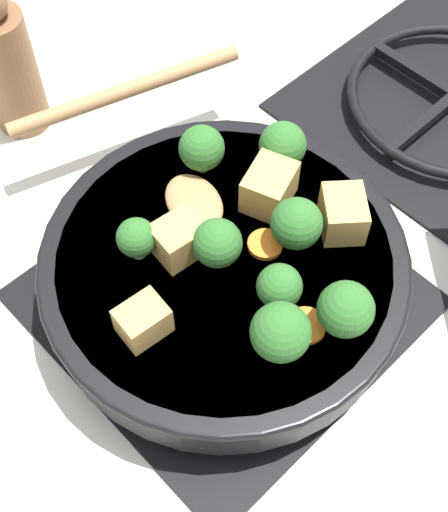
# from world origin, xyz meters

# --- Properties ---
(ground_plane) EXTENTS (2.40, 2.40, 0.00)m
(ground_plane) POSITION_xyz_m (0.00, 0.00, 0.00)
(ground_plane) COLOR silver
(front_burner_grate) EXTENTS (0.31, 0.31, 0.03)m
(front_burner_grate) POSITION_xyz_m (0.00, 0.00, 0.01)
(front_burner_grate) COLOR black
(front_burner_grate) RESTS_ON ground_plane
(skillet_pan) EXTENTS (0.38, 0.40, 0.05)m
(skillet_pan) POSITION_xyz_m (0.00, 0.00, 0.05)
(skillet_pan) COLOR black
(skillet_pan) RESTS_ON front_burner_grate
(wooden_spoon) EXTENTS (0.23, 0.24, 0.02)m
(wooden_spoon) POSITION_xyz_m (-0.14, 0.04, 0.08)
(wooden_spoon) COLOR #A87A4C
(wooden_spoon) RESTS_ON skillet_pan
(tofu_cube_center_large) EXTENTS (0.03, 0.04, 0.03)m
(tofu_cube_center_large) POSITION_xyz_m (0.01, -0.10, 0.09)
(tofu_cube_center_large) COLOR tan
(tofu_cube_center_large) RESTS_ON skillet_pan
(tofu_cube_near_handle) EXTENTS (0.05, 0.06, 0.04)m
(tofu_cube_near_handle) POSITION_xyz_m (-0.02, 0.07, 0.09)
(tofu_cube_near_handle) COLOR tan
(tofu_cube_near_handle) RESTS_ON skillet_pan
(tofu_cube_east_chunk) EXTENTS (0.04, 0.05, 0.04)m
(tofu_cube_east_chunk) POSITION_xyz_m (-0.03, -0.02, 0.09)
(tofu_cube_east_chunk) COLOR tan
(tofu_cube_east_chunk) RESTS_ON skillet_pan
(tofu_cube_west_chunk) EXTENTS (0.06, 0.06, 0.04)m
(tofu_cube_west_chunk) POSITION_xyz_m (0.05, 0.10, 0.09)
(tofu_cube_west_chunk) COLOR tan
(tofu_cube_west_chunk) RESTS_ON skillet_pan
(broccoli_floret_near_spoon) EXTENTS (0.05, 0.05, 0.05)m
(broccoli_floret_near_spoon) POSITION_xyz_m (0.03, 0.05, 0.10)
(broccoli_floret_near_spoon) COLOR #709956
(broccoli_floret_near_spoon) RESTS_ON skillet_pan
(broccoli_floret_center_top) EXTENTS (0.05, 0.05, 0.05)m
(broccoli_floret_center_top) POSITION_xyz_m (0.09, -0.03, 0.11)
(broccoli_floret_center_top) COLOR #709956
(broccoli_floret_center_top) RESTS_ON skillet_pan
(broccoli_floret_east_rim) EXTENTS (0.04, 0.04, 0.05)m
(broccoli_floret_east_rim) POSITION_xyz_m (-0.04, 0.11, 0.10)
(broccoli_floret_east_rim) COLOR #709956
(broccoli_floret_east_rim) RESTS_ON skillet_pan
(broccoli_floret_west_rim) EXTENTS (0.05, 0.05, 0.05)m
(broccoli_floret_west_rim) POSITION_xyz_m (0.12, 0.02, 0.10)
(broccoli_floret_west_rim) COLOR #709956
(broccoli_floret_west_rim) RESTS_ON skillet_pan
(broccoli_floret_north_edge) EXTENTS (0.04, 0.04, 0.05)m
(broccoli_floret_north_edge) POSITION_xyz_m (-0.09, 0.05, 0.10)
(broccoli_floret_north_edge) COLOR #709956
(broccoli_floret_north_edge) RESTS_ON skillet_pan
(broccoli_floret_south_cluster) EXTENTS (0.04, 0.04, 0.05)m
(broccoli_floret_south_cluster) POSITION_xyz_m (0.06, -0.00, 0.10)
(broccoli_floret_south_cluster) COLOR #709956
(broccoli_floret_south_cluster) RESTS_ON skillet_pan
(broccoli_floret_mid_floret) EXTENTS (0.04, 0.04, 0.05)m
(broccoli_floret_mid_floret) POSITION_xyz_m (0.00, -0.01, 0.10)
(broccoli_floret_mid_floret) COLOR #709956
(broccoli_floret_mid_floret) RESTS_ON skillet_pan
(broccoli_floret_small_inner) EXTENTS (0.03, 0.03, 0.04)m
(broccoli_floret_small_inner) POSITION_xyz_m (-0.05, -0.05, 0.10)
(broccoli_floret_small_inner) COLOR #709956
(broccoli_floret_small_inner) RESTS_ON skillet_pan
(carrot_slice_orange_thin) EXTENTS (0.03, 0.03, 0.01)m
(carrot_slice_orange_thin) POSITION_xyz_m (0.02, 0.03, 0.08)
(carrot_slice_orange_thin) COLOR orange
(carrot_slice_orange_thin) RESTS_ON skillet_pan
(carrot_slice_near_center) EXTENTS (0.03, 0.03, 0.01)m
(carrot_slice_near_center) POSITION_xyz_m (0.10, -0.00, 0.08)
(carrot_slice_near_center) COLOR orange
(carrot_slice_near_center) RESTS_ON skillet_pan
(pepper_mill) EXTENTS (0.06, 0.06, 0.18)m
(pepper_mill) POSITION_xyz_m (-0.32, 0.00, 0.08)
(pepper_mill) COLOR brown
(pepper_mill) RESTS_ON ground_plane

